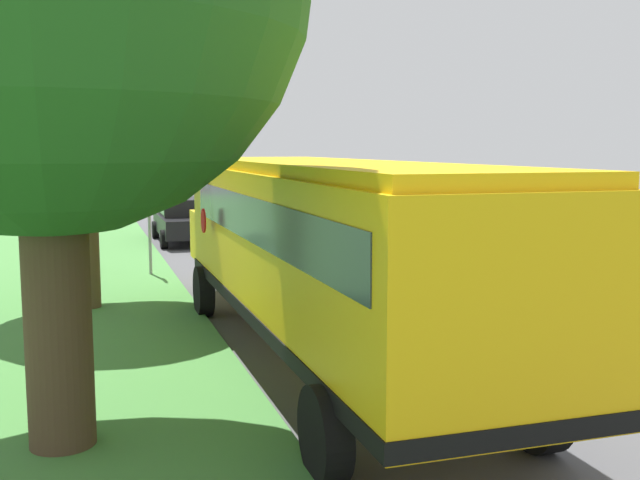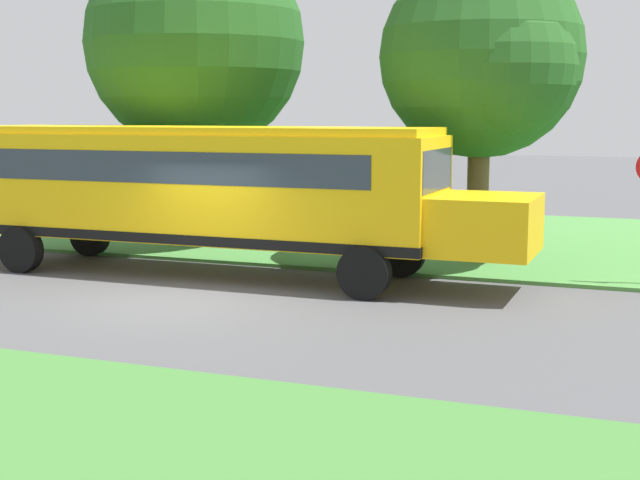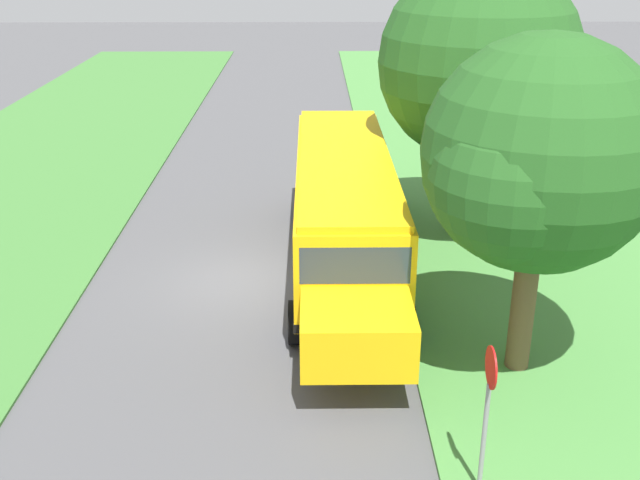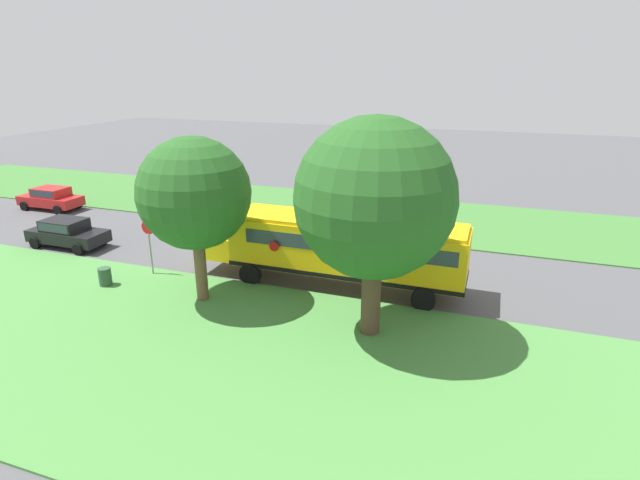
% 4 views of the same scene
% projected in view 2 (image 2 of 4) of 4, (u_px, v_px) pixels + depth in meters
% --- Properties ---
extents(ground_plane, '(120.00, 120.00, 0.00)m').
position_uv_depth(ground_plane, '(173.00, 302.00, 16.40)').
color(ground_plane, '#4C4C4F').
extents(grass_verge, '(12.00, 80.00, 0.08)m').
position_uv_depth(grass_verge, '(352.00, 232.00, 25.62)').
color(grass_verge, '#47843D').
rests_on(grass_verge, ground).
extents(school_bus, '(2.84, 12.42, 3.16)m').
position_uv_depth(school_bus, '(209.00, 185.00, 18.89)').
color(school_bus, yellow).
rests_on(school_bus, ground).
extents(oak_tree_beside_bus, '(5.64, 5.64, 8.05)m').
position_uv_depth(oak_tree_beside_bus, '(190.00, 47.00, 22.77)').
color(oak_tree_beside_bus, '#4C3826').
rests_on(oak_tree_beside_bus, ground).
extents(oak_tree_roadside_mid, '(4.56, 4.56, 6.98)m').
position_uv_depth(oak_tree_roadside_mid, '(487.00, 59.00, 19.68)').
color(oak_tree_roadside_mid, brown).
rests_on(oak_tree_roadside_mid, ground).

